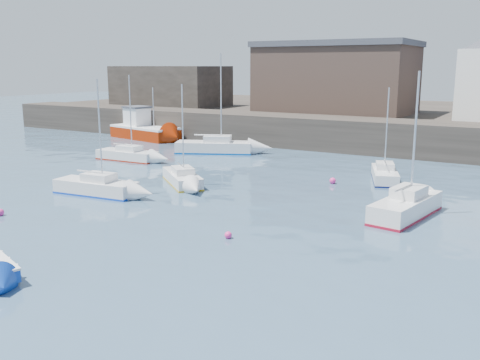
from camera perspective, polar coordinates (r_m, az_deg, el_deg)
The scene contains 15 objects.
water at distance 21.63m, azimuth -16.56°, elevation -9.67°, with size 220.00×220.00×0.00m, color #2D4760.
quay_wall at distance 51.15m, azimuth 13.21°, elevation 4.65°, with size 90.00×5.00×3.00m, color #28231E.
land_strip at distance 68.47m, azimuth 17.76°, elevation 6.12°, with size 90.00×32.00×2.80m, color #28231E.
warehouse at distance 60.28m, azimuth 10.24°, elevation 10.74°, with size 16.40×10.40×7.60m.
bldg_west at distance 70.24m, azimuth -7.43°, elevation 9.92°, with size 14.00×8.00×5.00m.
fishing_boat at distance 59.84m, azimuth -10.28°, elevation 5.42°, with size 8.94×4.82×5.61m.
sailboat_a at distance 34.27m, azimuth -15.07°, elevation -0.70°, with size 5.59×2.28×7.07m.
sailboat_b at distance 36.28m, azimuth -6.18°, elevation 0.25°, with size 5.03×4.63×6.69m.
sailboat_c at distance 29.55m, azimuth 17.31°, elevation -2.68°, with size 2.71×5.97×7.58m.
sailboat_e at distance 46.22m, azimuth -11.92°, elevation 2.65°, with size 5.59×2.00×7.10m.
sailboat_f at distance 38.50m, azimuth 15.18°, elevation 0.60°, with size 3.14×5.16×6.40m.
sailboat_h at distance 49.07m, azimuth -2.75°, elevation 3.57°, with size 7.24×4.93×8.94m.
buoy_near at distance 31.32m, azimuth -24.17°, elevation -3.48°, with size 0.39×0.39×0.39m, color #EE2C87.
buoy_mid at distance 24.92m, azimuth -1.27°, elevation -6.24°, with size 0.35×0.35×0.35m, color #EE2C87.
buoy_far at distance 36.82m, azimuth 9.85°, elevation -0.38°, with size 0.43×0.43×0.43m, color #EE2C87.
Camera 1 is at (14.98, -13.50, 7.83)m, focal length 40.00 mm.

